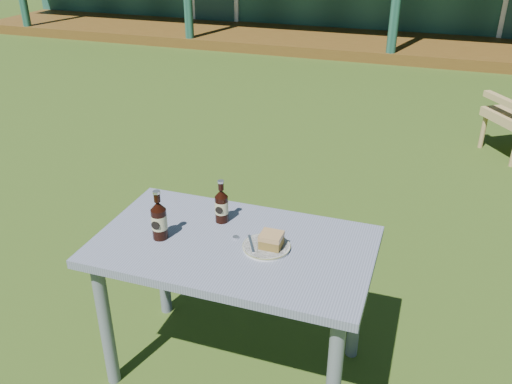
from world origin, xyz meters
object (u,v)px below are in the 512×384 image
at_px(plate, 266,247).
at_px(cola_bottle_far, 159,220).
at_px(cola_bottle_near, 222,205).
at_px(cafe_table, 234,262).
at_px(cake_slice, 271,240).

distance_m(plate, cola_bottle_far, 0.48).
bearing_deg(cola_bottle_near, cafe_table, -53.12).
distance_m(cola_bottle_near, cola_bottle_far, 0.30).
bearing_deg(plate, cake_slice, 6.08).
bearing_deg(plate, cola_bottle_near, 150.20).
bearing_deg(cafe_table, cola_bottle_far, -168.14).
bearing_deg(cola_bottle_far, cafe_table, 11.86).
xyz_separation_m(plate, cola_bottle_near, (-0.27, 0.15, 0.07)).
distance_m(cake_slice, cola_bottle_far, 0.49).
height_order(cafe_table, plate, plate).
height_order(cake_slice, cola_bottle_near, cola_bottle_near).
bearing_deg(cake_slice, cola_bottle_near, 152.36).
bearing_deg(plate, cola_bottle_far, -171.48).
relative_size(cola_bottle_near, cola_bottle_far, 0.90).
xyz_separation_m(plate, cake_slice, (0.02, 0.00, 0.04)).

